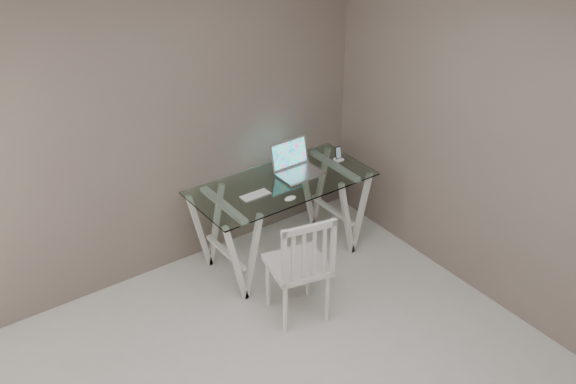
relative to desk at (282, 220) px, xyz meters
name	(u,v)px	position (x,y,z in m)	size (l,w,h in m)	color
room	(312,213)	(-1.04, -1.74, 1.33)	(4.50, 4.52, 2.71)	#B7B4AF
desk	(282,220)	(0.00, 0.00, 0.00)	(1.50, 0.70, 0.75)	silver
chair	(302,264)	(-0.34, -0.74, 0.13)	(0.50, 0.50, 0.92)	silver
laptop	(295,165)	(0.20, 0.08, 0.42)	(0.36, 0.31, 0.25)	silver
keyboard	(255,195)	(-0.29, -0.05, 0.37)	(0.25, 0.11, 0.01)	silver
mouse	(290,199)	(-0.11, -0.27, 0.38)	(0.10, 0.06, 0.03)	silver
phone_dock	(338,156)	(0.62, 0.03, 0.40)	(0.07, 0.07, 0.12)	white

